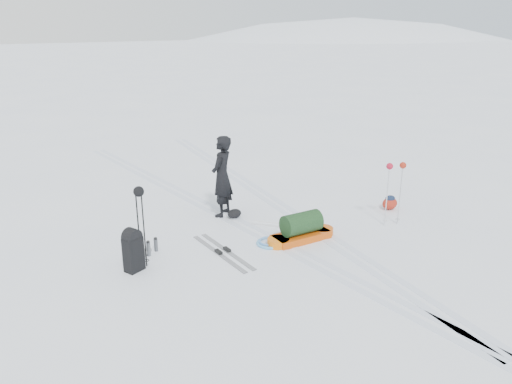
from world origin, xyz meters
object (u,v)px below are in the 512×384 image
(skier, at_px, (222,176))
(ski_poles_black, at_px, (139,202))
(expedition_rucksack, at_px, (134,250))
(pulk_sled, at_px, (301,230))

(skier, distance_m, ski_poles_black, 2.78)
(expedition_rucksack, bearing_deg, pulk_sled, -32.26)
(expedition_rucksack, relative_size, ski_poles_black, 0.53)
(skier, height_order, expedition_rucksack, skier)
(pulk_sled, distance_m, ski_poles_black, 3.25)
(pulk_sled, xyz_separation_m, ski_poles_black, (-3.02, 0.68, 1.00))
(pulk_sled, bearing_deg, skier, 110.02)
(skier, relative_size, pulk_sled, 1.19)
(pulk_sled, distance_m, expedition_rucksack, 3.26)
(pulk_sled, bearing_deg, ski_poles_black, 170.64)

